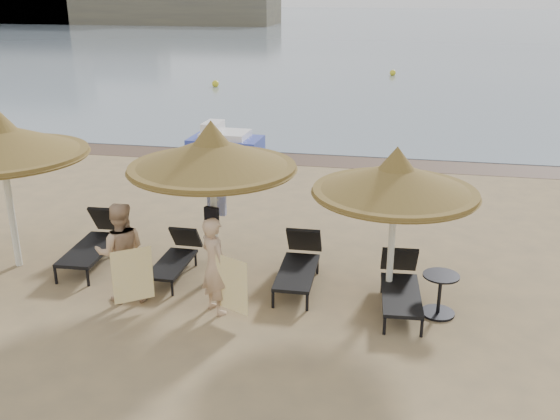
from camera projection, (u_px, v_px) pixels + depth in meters
The scene contains 21 objects.
ground at pixel (219, 295), 11.09m from camera, with size 160.00×160.00×0.00m, color #9B8054.
sea at pixel (385, 25), 84.91m from camera, with size 200.00×140.00×0.03m, color slate.
wet_sand_strip at pixel (303, 159), 19.76m from camera, with size 200.00×1.60×0.01m, color brown.
far_shore at pixel (203, 3), 86.47m from camera, with size 150.00×54.80×12.00m.
palapa_left at pixel (0, 141), 11.44m from camera, with size 3.16×3.16×3.14m.
palapa_center at pixel (212, 155), 10.96m from camera, with size 3.03×3.03×3.00m.
palapa_right at pixel (396, 180), 10.23m from camera, with size 2.78×2.78×2.75m.
lounger_far_left at pixel (96, 241), 12.38m from camera, with size 0.80×2.12×0.93m.
lounger_near_left at pixel (176, 256), 11.85m from camera, with size 0.58×1.71×0.76m.
lounger_near_right at pixel (299, 263), 11.45m from camera, with size 0.69×1.97×0.87m.
lounger_far_right at pixel (401, 284), 10.65m from camera, with size 0.76×1.95×0.86m.
side_table at pixel (439, 296), 10.34m from camera, with size 0.60×0.60×0.72m.
person_left at pixel (120, 245), 10.61m from camera, with size 0.95×0.62×2.07m, color tan.
person_right at pixel (214, 258), 10.23m from camera, with size 0.90×0.58×1.95m, color tan.
towel_left at pixel (133, 275), 10.36m from camera, with size 0.56×0.42×0.95m.
towel_right at pixel (231, 284), 10.05m from camera, with size 0.62×0.31×0.95m.
bag_patterned at pixel (217, 204), 11.46m from camera, with size 0.34×0.12×0.43m.
bag_dark at pixel (212, 217), 11.19m from camera, with size 0.28×0.15×0.38m.
pedal_boat at pixel (225, 143), 20.12m from camera, with size 2.35×1.46×1.07m.
buoy_left at pixel (215, 84), 33.61m from camera, with size 0.37×0.37×0.37m, color yellow.
buoy_mid at pixel (393, 73), 37.83m from camera, with size 0.37×0.37×0.37m, color yellow.
Camera 1 is at (2.98, -9.52, 5.20)m, focal length 40.00 mm.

